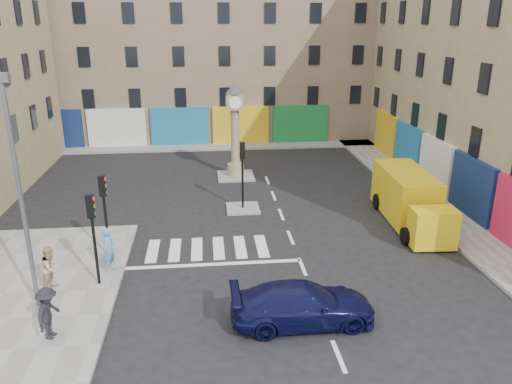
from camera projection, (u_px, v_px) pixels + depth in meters
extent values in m
plane|color=black|center=(307.00, 278.00, 20.36)|extent=(120.00, 120.00, 0.00)
cube|color=gray|center=(8.00, 321.00, 17.38)|extent=(7.00, 16.00, 0.15)
cube|color=gray|center=(414.00, 190.00, 30.57)|extent=(2.60, 30.00, 0.15)
cube|color=gray|center=(205.00, 147.00, 40.78)|extent=(32.00, 2.40, 0.15)
cube|color=gray|center=(243.00, 208.00, 27.65)|extent=(1.80, 1.80, 0.12)
cube|color=gray|center=(236.00, 176.00, 33.28)|extent=(2.40, 2.40, 0.12)
cube|color=#826D56|center=(201.00, 36.00, 43.43)|extent=(32.00, 10.00, 17.00)
cylinder|color=black|center=(96.00, 251.00, 19.22)|extent=(0.12, 0.12, 2.80)
cube|color=black|center=(90.00, 206.00, 18.61)|extent=(0.28, 0.22, 0.90)
cylinder|color=black|center=(107.00, 227.00, 21.47)|extent=(0.12, 0.12, 2.80)
cube|color=black|center=(102.00, 186.00, 20.86)|extent=(0.28, 0.22, 0.90)
cylinder|color=black|center=(243.00, 183.00, 27.17)|extent=(0.12, 0.12, 2.80)
cube|color=black|center=(242.00, 150.00, 26.55)|extent=(0.28, 0.22, 0.90)
cylinder|color=#595B60|center=(22.00, 202.00, 16.86)|extent=(0.16, 0.16, 8.00)
cube|color=#595B60|center=(1.00, 78.00, 15.49)|extent=(0.50, 0.25, 0.30)
cylinder|color=tan|center=(236.00, 169.00, 33.13)|extent=(1.10, 1.10, 0.80)
cylinder|color=tan|center=(235.00, 137.00, 32.40)|extent=(0.56, 0.56, 3.60)
cube|color=tan|center=(235.00, 102.00, 31.64)|extent=(1.00, 1.00, 1.00)
cylinder|color=white|center=(235.00, 103.00, 31.15)|extent=(0.80, 0.06, 0.80)
cone|color=#333338|center=(235.00, 88.00, 31.36)|extent=(1.20, 1.20, 0.70)
imported|color=black|center=(303.00, 304.00, 17.17)|extent=(5.03, 2.11, 1.45)
cube|color=gold|center=(405.00, 193.00, 26.20)|extent=(2.34, 5.15, 2.42)
cube|color=gold|center=(433.00, 228.00, 22.73)|extent=(2.06, 1.36, 1.79)
cube|color=black|center=(434.00, 220.00, 22.54)|extent=(1.83, 1.03, 0.74)
cylinder|color=black|center=(406.00, 236.00, 23.27)|extent=(0.30, 0.85, 0.84)
cylinder|color=black|center=(450.00, 235.00, 23.38)|extent=(0.30, 0.85, 0.84)
cylinder|color=black|center=(377.00, 201.00, 27.63)|extent=(0.30, 0.85, 0.84)
cylinder|color=black|center=(414.00, 201.00, 27.75)|extent=(0.30, 0.85, 0.84)
imported|color=#5393BF|center=(109.00, 250.00, 20.33)|extent=(0.61, 0.79, 1.93)
imported|color=tan|center=(51.00, 268.00, 19.01)|extent=(0.87, 1.00, 1.77)
imported|color=black|center=(48.00, 313.00, 16.07)|extent=(0.88, 1.28, 1.81)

